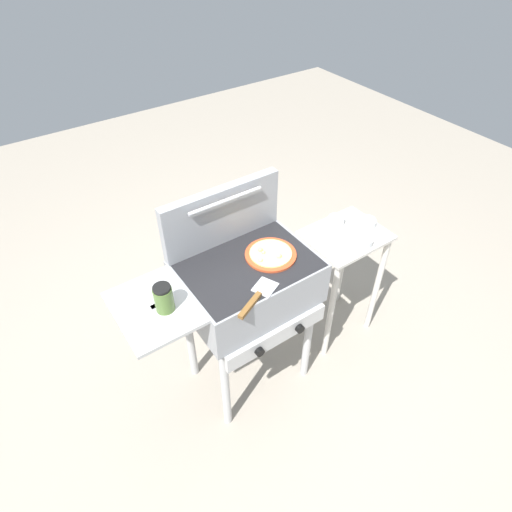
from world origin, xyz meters
TOP-DOWN VIEW (x-y plane):
  - ground_plane at (0.00, 0.00)m, footprint 8.00×8.00m
  - grill at (-0.01, -0.00)m, footprint 0.96×0.53m
  - grill_lid_open at (0.00, 0.21)m, footprint 0.63×0.08m
  - pizza_cheese at (0.12, -0.02)m, footprint 0.25×0.25m
  - sauce_jar at (-0.44, -0.04)m, footprint 0.08×0.08m
  - spatula at (-0.09, -0.21)m, footprint 0.26×0.16m
  - prep_table at (0.66, 0.00)m, footprint 0.44×0.36m
  - topping_bowl_near at (0.80, -0.01)m, footprint 0.11×0.11m
  - topping_bowl_far at (0.68, 0.10)m, footprint 0.09×0.09m
  - topping_bowl_middle at (0.67, -0.12)m, footprint 0.10×0.10m

SIDE VIEW (x-z plane):
  - ground_plane at x=0.00m, z-range 0.00..0.00m
  - prep_table at x=0.66m, z-range 0.16..0.94m
  - grill at x=-0.01m, z-range 0.31..1.21m
  - topping_bowl_far at x=0.68m, z-range 0.77..0.82m
  - topping_bowl_near at x=0.80m, z-range 0.77..0.82m
  - topping_bowl_middle at x=0.67m, z-range 0.77..0.82m
  - spatula at x=-0.09m, z-range 0.90..0.92m
  - pizza_cheese at x=0.12m, z-range 0.89..0.93m
  - sauce_jar at x=-0.44m, z-range 0.90..1.03m
  - grill_lid_open at x=0.00m, z-range 0.90..1.20m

